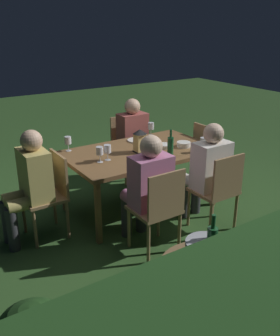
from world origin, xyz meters
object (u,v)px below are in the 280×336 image
object	(u,v)px
person_in_pink	(147,185)
chair_side_left_a	(128,144)
wine_glass_b	(107,150)
plate_b	(142,161)
wine_glass_e	(100,152)
bowl_bread	(184,144)
chair_side_right_a	(219,189)
person_in_rust	(135,137)
chair_head_near	(210,153)
bowl_olives	(165,146)
chair_head_far	(50,191)
chair_side_right_b	(159,207)
wine_glass_c	(151,127)
lantern_centerpiece	(140,140)
green_bottle_on_table	(170,145)
dining_table	(140,155)
ice_bucket	(206,252)
plate_a	(137,140)
person_in_mustard	(29,182)
person_in_cream	(207,169)
wine_glass_d	(68,141)
wine_glass_a	(204,142)
side_table	(203,294)

from	to	relation	value
person_in_pink	chair_side_left_a	distance (m)	1.78
wine_glass_b	plate_b	world-z (taller)	wine_glass_b
wine_glass_e	bowl_bread	xyz separation A→B (m)	(-1.06, 0.08, -0.09)
chair_side_right_a	person_in_rust	bearing A→B (deg)	-90.00
chair_head_near	bowl_olives	distance (m)	0.85
chair_side_left_a	chair_side_right_a	bearing A→B (deg)	90.00
chair_head_far	bowl_bread	distance (m)	1.63
chair_side_right_b	wine_glass_c	bearing A→B (deg)	-122.09
chair_side_right_a	lantern_centerpiece	size ratio (longest dim) A/B	3.28
green_bottle_on_table	wine_glass_e	bearing A→B (deg)	-16.31
dining_table	chair_side_right_b	world-z (taller)	chair_side_right_b
person_in_rust	ice_bucket	distance (m)	2.94
plate_a	wine_glass_b	bearing A→B (deg)	32.86
person_in_mustard	person_in_cream	size ratio (longest dim) A/B	1.00
chair_head_far	plate_a	size ratio (longest dim) A/B	3.75
person_in_pink	bowl_bread	xyz separation A→B (m)	(-0.88, -0.53, 0.11)
wine_glass_d	person_in_mustard	bearing A→B (deg)	35.57
green_bottle_on_table	wine_glass_d	world-z (taller)	green_bottle_on_table
wine_glass_a	plate_b	size ratio (longest dim) A/B	0.67
chair_head_near	ice_bucket	world-z (taller)	ice_bucket
chair_head_near	ice_bucket	bearing A→B (deg)	46.09
chair_side_right_a	side_table	size ratio (longest dim) A/B	1.30
dining_table	person_in_mustard	world-z (taller)	person_in_mustard
chair_head_near	chair_side_right_b	world-z (taller)	same
plate_b	bowl_bread	world-z (taller)	bowl_bread
chair_side_right_a	person_in_cream	xyz separation A→B (m)	(0.00, -0.20, 0.15)
dining_table	wine_glass_c	world-z (taller)	wine_glass_c
chair_head_near	wine_glass_c	size ratio (longest dim) A/B	5.15
chair_side_right_a	wine_glass_e	world-z (taller)	wine_glass_e
person_in_rust	side_table	size ratio (longest dim) A/B	1.72
wine_glass_c	wine_glass_a	bearing A→B (deg)	97.15
wine_glass_c	plate_a	xyz separation A→B (m)	(0.28, 0.10, -0.11)
chair_side_left_a	person_in_cream	distance (m)	1.61
chair_side_right_a	person_in_cream	size ratio (longest dim) A/B	0.76
chair_head_far	plate_a	bearing A→B (deg)	-165.50
chair_side_right_a	green_bottle_on_table	distance (m)	0.70
person_in_rust	wine_glass_a	bearing A→B (deg)	98.82
wine_glass_e	bowl_olives	bearing A→B (deg)	-179.16
wine_glass_d	side_table	distance (m)	2.45
person_in_mustard	bowl_bread	size ratio (longest dim) A/B	7.09
person_in_pink	person_in_cream	xyz separation A→B (m)	(-0.76, 0.00, 0.00)
green_bottle_on_table	wine_glass_e	world-z (taller)	green_bottle_on_table
dining_table	chair_side_right_b	size ratio (longest dim) A/B	1.95
person_in_pink	person_in_cream	bearing A→B (deg)	180.00
wine_glass_a	wine_glass_d	bearing A→B (deg)	-34.98
chair_side_right_a	bowl_olives	distance (m)	0.86
person_in_rust	bowl_olives	distance (m)	0.79
chair_side_left_a	chair_head_far	bearing A→B (deg)	31.25
dining_table	bowl_olives	bearing A→B (deg)	164.70
wine_glass_a	lantern_centerpiece	bearing A→B (deg)	-33.23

